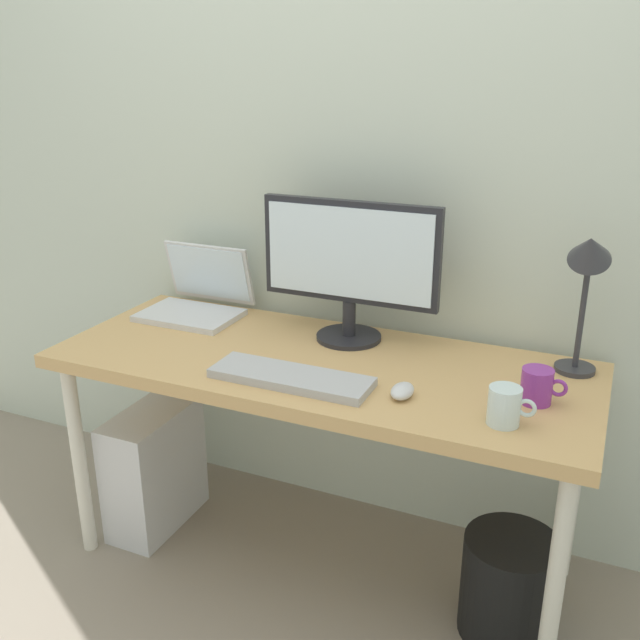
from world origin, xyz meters
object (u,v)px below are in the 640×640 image
Objects in this scene: desk_lamp at (587,271)px; glass_cup at (505,406)px; coffee_mug at (537,386)px; mouse at (402,391)px; wastebasket at (508,586)px; desk at (320,378)px; monitor at (350,262)px; laptop at (198,297)px; computer_tower at (155,468)px; keyboard at (291,377)px.

glass_cup is (-0.13, -0.36, -0.25)m from desk_lamp.
desk_lamp reaches higher than coffee_mug.
wastebasket is (0.30, 0.08, -0.57)m from mouse.
monitor reaches higher than desk.
desk_lamp reaches higher than laptop.
coffee_mug is 1.01× the size of glass_cup.
monitor is at bearing 130.79° from mouse.
laptop is at bearing 75.65° from computer_tower.
desk is 3.54× the size of keyboard.
glass_cup is at bearing -33.60° from monitor.
desk is 3.70× the size of desk_lamp.
laptop is at bearing 168.71° from coffee_mug.
keyboard is (-0.01, -0.17, 0.07)m from desk.
desk_lamp is 1.00× the size of computer_tower.
wastebasket is (-0.01, -0.03, -0.60)m from coffee_mug.
glass_cup is at bearing -17.83° from desk.
monitor reaches higher than laptop.
laptop is (-0.54, 0.20, 0.12)m from desk.
laptop is at bearing 145.30° from keyboard.
laptop is 0.64m from keyboard.
desk is 0.33m from mouse.
mouse is (0.30, 0.03, 0.01)m from keyboard.
monitor is 0.67m from glass_cup.
glass_cup is (0.53, -0.36, -0.20)m from monitor.
mouse reaches higher than computer_tower.
laptop is 0.73× the size of keyboard.
monitor reaches higher than mouse.
monitor is 6.10× the size of mouse.
glass_cup is (0.26, -0.04, 0.03)m from mouse.
desk_lamp is 0.88m from wastebasket.
monitor is 4.88× the size of glass_cup.
coffee_mug is 0.16m from glass_cup.
desk_lamp is at bearing 70.56° from glass_cup.
mouse is 1.03m from computer_tower.
mouse is at bearing -140.74° from desk_lamp.
laptop is 1.07× the size of wastebasket.
coffee_mug is (0.61, -0.03, 0.11)m from desk.
coffee_mug reaches higher than wastebasket.
monitor reaches higher than computer_tower.
glass_cup reaches higher than mouse.
laptop is at bearing 161.08° from glass_cup.
mouse is (0.83, -0.33, -0.04)m from laptop.
glass_cup is at bearing -6.90° from computer_tower.
coffee_mug is (0.32, 0.11, 0.03)m from mouse.
glass_cup is (0.56, -0.01, 0.03)m from keyboard.
desk_lamp is 4.67× the size of mouse.
mouse is 0.80× the size of glass_cup.
laptop is 0.76× the size of computer_tower.
coffee_mug is at bearing -3.06° from desk.
desk is 17.28× the size of mouse.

